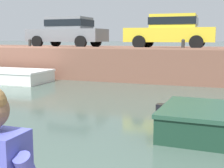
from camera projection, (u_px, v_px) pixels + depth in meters
ground_plane at (130, 116)px, 7.94m from camera, size 400.00×400.00×0.00m
far_quay_wall at (179, 62)px, 15.79m from camera, size 60.00×6.00×1.49m
far_wall_coping at (169, 49)px, 13.00m from camera, size 60.00×0.24×0.08m
car_leftmost_grey at (68, 31)px, 16.20m from camera, size 4.07×2.03×1.54m
car_left_inner_yellow at (171, 30)px, 14.39m from camera, size 4.06×2.09×1.54m
mooring_bollard_west at (30, 43)px, 15.43m from camera, size 0.15×0.15×0.45m
mooring_bollard_mid at (183, 44)px, 12.91m from camera, size 0.15×0.15×0.45m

